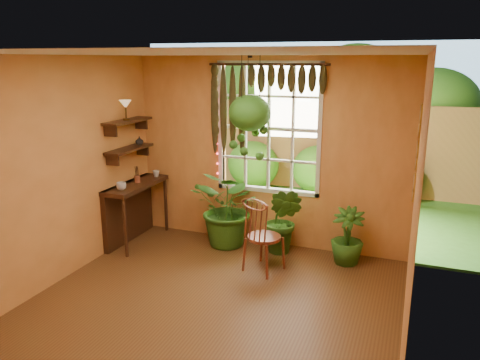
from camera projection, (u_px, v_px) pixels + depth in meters
The scene contains 23 objects.
floor at pixel (202, 317), 4.96m from camera, with size 4.50×4.50×0.00m, color brown.
ceiling at pixel (196, 54), 4.28m from camera, with size 4.50×4.50×0.00m, color white.
wall_back at pixel (268, 153), 6.65m from camera, with size 4.00×4.00×0.00m, color #E1974C.
wall_left at pixel (40, 177), 5.31m from camera, with size 4.50×4.50×0.00m, color #E1974C.
wall_right at pixel (414, 219), 3.93m from camera, with size 4.50×4.50×0.00m, color #E1974C.
window at pixel (269, 128), 6.59m from camera, with size 1.52×0.10×1.86m.
valance_vine at pixel (261, 87), 6.37m from camera, with size 1.70×0.12×1.10m.
string_lights at pixel (217, 123), 6.76m from camera, with size 0.03×0.03×1.54m, color #FF2633, non-canonical shape.
wall_plates at pixel (417, 155), 5.50m from camera, with size 0.04×0.32×1.10m, color beige, non-canonical shape.
counter_ledge at pixel (131, 205), 6.93m from camera, with size 0.40×1.20×0.90m.
shelf_lower at pixel (129, 149), 6.70m from camera, with size 0.25×0.90×0.04m, color #361A0E.
shelf_upper at pixel (128, 121), 6.60m from camera, with size 0.25×0.90×0.04m, color #361A0E.
backyard at pixel (338, 120), 10.77m from camera, with size 14.00×10.00×12.00m.
windsor_chair at pixel (263, 247), 5.96m from camera, with size 0.55×0.56×1.15m.
potted_plant_left at pixel (230, 208), 6.71m from camera, with size 1.03×0.89×1.15m, color #215316.
potted_plant_mid at pixel (283, 221), 6.47m from camera, with size 0.53×0.43×0.96m, color #215316.
potted_plant_right at pixel (347, 236), 6.17m from camera, with size 0.43×0.43×0.76m, color #215316.
hanging_basket at pixel (250, 118), 6.23m from camera, with size 0.57×0.57×1.38m.
cup_a at pixel (121, 186), 6.43m from camera, with size 0.14×0.14×0.11m, color silver.
cup_b at pixel (156, 174), 7.16m from camera, with size 0.10×0.10×0.10m, color beige.
brush_jar at pixel (137, 174), 6.81m from camera, with size 0.08×0.08×0.31m.
shelf_vase at pixel (139, 141), 6.91m from camera, with size 0.12×0.12×0.12m, color #B2AD99.
tiffany_lamp at pixel (125, 105), 6.49m from camera, with size 0.17×0.17×0.28m.
Camera 1 is at (1.97, -4.00, 2.65)m, focal length 35.00 mm.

